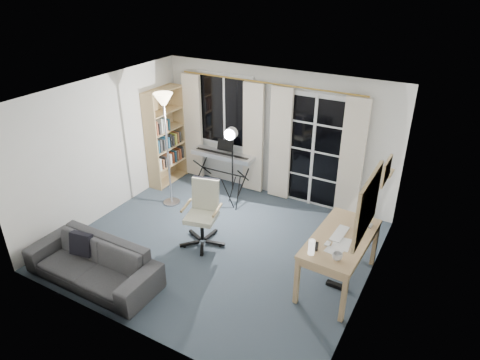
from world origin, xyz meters
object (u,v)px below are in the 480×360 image
Objects in this scene: studio_light at (231,143)px; desk at (341,243)px; bookshelf at (164,139)px; sofa at (91,257)px; monitor at (368,207)px; torchiere_lamp at (165,117)px; mug at (337,256)px; office_chair at (204,206)px; keyboard_piano at (223,156)px.

desk is at bearing -31.76° from studio_light.
bookshelf is 3.17m from sofa.
torchiere_lamp is at bearing 179.29° from monitor.
bookshelf is 4.30m from monitor.
monitor is at bearing -11.54° from bookshelf.
monitor reaches higher than sofa.
sofa is at bearing -149.17° from desk.
bookshelf is at bearing 163.07° from studio_light.
desk is at bearing 28.45° from sofa.
desk is at bearing 101.31° from mug.
bookshelf is 0.98× the size of sofa.
office_chair is at bearing -90.28° from studio_light.
monitor is (3.55, -0.19, -0.63)m from torchiere_lamp.
monitor is at bearing -20.73° from studio_light.
torchiere_lamp reaches higher than sofa.
office_chair is at bearing -176.87° from desk.
studio_light is 1.10× the size of desk.
studio_light is 1.52× the size of office_chair.
bookshelf is 0.92× the size of torchiere_lamp.
monitor is at bearing -3.11° from torchiere_lamp.
studio_light is 2.60m from desk.
torchiere_lamp is 2.62m from sofa.
bookshelf is 1.33× the size of desk.
torchiere_lamp is 1.07× the size of sofa.
torchiere_lamp reaches higher than mug.
desk is 3.40m from sofa.
monitor reaches higher than desk.
office_chair is 2.33m from mug.
mug is 3.30m from sofa.
studio_light is 1.27m from office_chair.
torchiere_lamp is at bearing 161.69° from mug.
sofa is (-2.98, -1.61, -0.28)m from desk.
monitor is at bearing 84.20° from mug.
torchiere_lamp is 1.73m from office_chair.
bookshelf reaches higher than keyboard_piano.
office_chair is 0.72× the size of desk.
office_chair reaches higher than mug.
studio_light reaches higher than keyboard_piano.
bookshelf is 1.83× the size of office_chair.
sofa is at bearing -144.59° from monitor.
monitor is at bearing -2.12° from office_chair.
desk is 0.53m from mug.
keyboard_piano is at bearing 62.23° from torchiere_lamp.
office_chair is 1.79m from sofa.
desk is at bearing -31.07° from keyboard_piano.
sofa is (-0.81, -1.58, -0.23)m from office_chair.
torchiere_lamp reaches higher than keyboard_piano.
keyboard_piano is 0.80× the size of studio_light.
studio_light is at bearing 75.72° from sofa.
sofa is (1.03, -2.95, -0.52)m from bookshelf.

